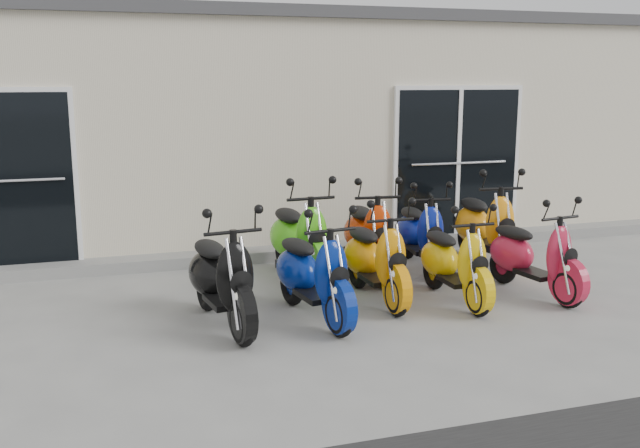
% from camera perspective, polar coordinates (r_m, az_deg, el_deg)
% --- Properties ---
extents(ground, '(80.00, 80.00, 0.00)m').
position_cam_1_polar(ground, '(7.91, 1.31, -6.16)').
color(ground, gray).
rests_on(ground, ground).
extents(building, '(14.00, 6.00, 3.20)m').
position_cam_1_polar(building, '(12.60, -6.35, 7.83)').
color(building, beige).
rests_on(building, ground).
extents(roof_cap, '(14.20, 6.20, 0.16)m').
position_cam_1_polar(roof_cap, '(12.60, -6.53, 15.47)').
color(roof_cap, '#3F3F42').
rests_on(roof_cap, building).
extents(front_step, '(14.00, 0.40, 0.15)m').
position_cam_1_polar(front_step, '(9.76, -2.51, -2.28)').
color(front_step, gray).
rests_on(front_step, ground).
extents(door_left, '(1.07, 0.08, 2.22)m').
position_cam_1_polar(door_left, '(9.41, -22.05, 3.70)').
color(door_left, black).
rests_on(door_left, front_step).
extents(door_right, '(2.02, 0.08, 2.22)m').
position_cam_1_polar(door_right, '(10.64, 10.93, 5.17)').
color(door_right, black).
rests_on(door_right, front_step).
extents(scooter_front_black, '(0.86, 1.80, 1.28)m').
position_cam_1_polar(scooter_front_black, '(7.01, -7.92, -3.17)').
color(scooter_front_black, black).
rests_on(scooter_front_black, ground).
extents(scooter_front_blue, '(0.86, 1.74, 1.23)m').
position_cam_1_polar(scooter_front_blue, '(7.16, -0.58, -2.94)').
color(scooter_front_blue, navy).
rests_on(scooter_front_blue, ground).
extents(scooter_front_orange_a, '(0.64, 1.65, 1.21)m').
position_cam_1_polar(scooter_front_orange_a, '(7.79, 4.48, -1.87)').
color(scooter_front_orange_a, orange).
rests_on(scooter_front_orange_a, ground).
extents(scooter_front_orange_b, '(0.57, 1.55, 1.15)m').
position_cam_1_polar(scooter_front_orange_b, '(7.88, 10.74, -2.11)').
color(scooter_front_orange_b, '#DEB00A').
rests_on(scooter_front_orange_b, ground).
extents(scooter_front_red, '(0.81, 1.66, 1.17)m').
position_cam_1_polar(scooter_front_red, '(8.35, 16.77, -1.55)').
color(scooter_front_red, '#B51A37').
rests_on(scooter_front_red, ground).
extents(scooter_back_green, '(0.78, 1.84, 1.33)m').
position_cam_1_polar(scooter_back_green, '(8.53, -1.70, -0.24)').
color(scooter_back_green, '#45B917').
rests_on(scooter_back_green, ground).
extents(scooter_back_red, '(0.81, 1.80, 1.28)m').
position_cam_1_polar(scooter_back_red, '(8.84, 3.90, 0.01)').
color(scooter_back_red, '#BD2D03').
rests_on(scooter_back_red, ground).
extents(scooter_back_blue, '(0.77, 1.66, 1.18)m').
position_cam_1_polar(scooter_back_blue, '(9.20, 8.04, 0.07)').
color(scooter_back_blue, navy).
rests_on(scooter_back_blue, ground).
extents(scooter_back_yellow, '(0.84, 1.86, 1.33)m').
position_cam_1_polar(scooter_back_yellow, '(9.52, 13.11, 0.70)').
color(scooter_back_yellow, orange).
rests_on(scooter_back_yellow, ground).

